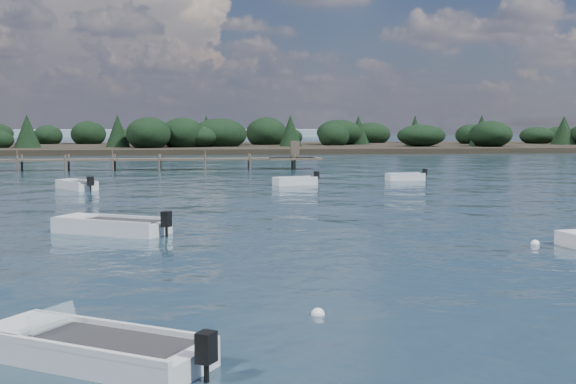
{
  "coord_description": "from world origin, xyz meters",
  "views": [
    {
      "loc": [
        -5.21,
        -21.24,
        4.36
      ],
      "look_at": [
        -0.86,
        14.0,
        1.0
      ],
      "focal_mm": 45.0,
      "sensor_mm": 36.0,
      "label": 1
    }
  ],
  "objects": [
    {
      "name": "tender_far_grey",
      "position": [
        -13.33,
        27.93,
        0.17
      ],
      "size": [
        3.14,
        3.64,
        1.25
      ],
      "color": "silver",
      "rests_on": "ground"
    },
    {
      "name": "buoy_b",
      "position": [
        6.9,
        3.4,
        0.0
      ],
      "size": [
        0.32,
        0.32,
        0.32
      ],
      "primitive_type": "sphere",
      "color": "silver",
      "rests_on": "ground"
    },
    {
      "name": "ground",
      "position": [
        0.0,
        60.0,
        0.0
      ],
      "size": [
        400.0,
        400.0,
        0.0
      ],
      "primitive_type": "plane",
      "color": "#152531",
      "rests_on": "ground"
    },
    {
      "name": "buoy_c",
      "position": [
        -8.74,
        8.25,
        0.0
      ],
      "size": [
        0.32,
        0.32,
        0.32
      ],
      "primitive_type": "sphere",
      "color": "silver",
      "rests_on": "ground"
    },
    {
      "name": "jetty",
      "position": [
        -21.74,
        47.99,
        0.98
      ],
      "size": [
        64.5,
        3.2,
        3.4
      ],
      "color": "brown",
      "rests_on": "ground"
    },
    {
      "name": "dinghy_near_olive",
      "position": [
        -7.18,
        -7.99,
        0.15
      ],
      "size": [
        4.6,
        3.74,
        1.16
      ],
      "color": "silver",
      "rests_on": "ground"
    },
    {
      "name": "tender_far_white",
      "position": [
        1.59,
        29.67,
        0.17
      ],
      "size": [
        3.48,
        2.13,
        1.17
      ],
      "color": "silver",
      "rests_on": "ground"
    },
    {
      "name": "tender_far_grey_b",
      "position": [
        10.63,
        32.92,
        0.16
      ],
      "size": [
        3.31,
        1.53,
        1.11
      ],
      "color": "silver",
      "rests_on": "ground"
    },
    {
      "name": "far_headland",
      "position": [
        25.0,
        100.0,
        1.96
      ],
      "size": [
        190.0,
        40.0,
        5.8
      ],
      "color": "black",
      "rests_on": "ground"
    },
    {
      "name": "dinghy_mid_grey",
      "position": [
        -8.73,
        8.02,
        0.17
      ],
      "size": [
        4.88,
        3.68,
        1.26
      ],
      "color": "silver",
      "rests_on": "ground"
    },
    {
      "name": "buoy_a",
      "position": [
        -2.55,
        -5.26,
        0.0
      ],
      "size": [
        0.32,
        0.32,
        0.32
      ],
      "primitive_type": "sphere",
      "color": "silver",
      "rests_on": "ground"
    }
  ]
}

